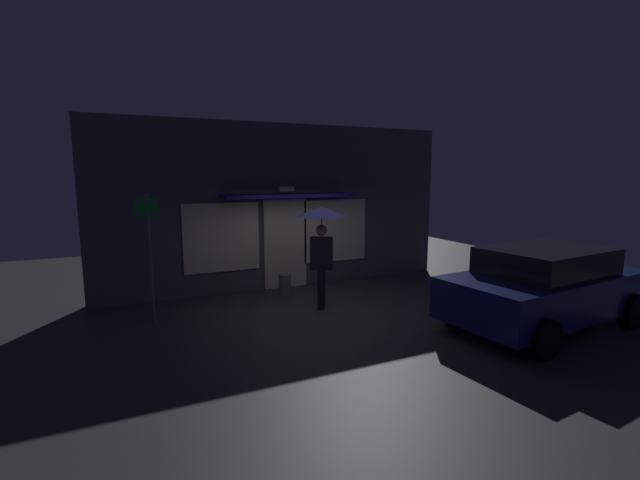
# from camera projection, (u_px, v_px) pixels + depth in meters

# --- Properties ---
(ground_plane) EXTENTS (18.00, 18.00, 0.00)m
(ground_plane) POSITION_uv_depth(u_px,v_px,m) (324.00, 311.00, 8.94)
(ground_plane) COLOR #38353A
(building_facade) EXTENTS (8.89, 1.00, 4.01)m
(building_facade) POSITION_uv_depth(u_px,v_px,m) (283.00, 207.00, 10.73)
(building_facade) COLOR #4C4C56
(building_facade) RESTS_ON ground
(person_with_umbrella) EXTENTS (1.05, 1.05, 2.14)m
(person_with_umbrella) POSITION_uv_depth(u_px,v_px,m) (322.00, 230.00, 8.95)
(person_with_umbrella) COLOR black
(person_with_umbrella) RESTS_ON ground
(parked_car) EXTENTS (4.10, 2.30, 1.48)m
(parked_car) POSITION_uv_depth(u_px,v_px,m) (544.00, 286.00, 7.98)
(parked_car) COLOR navy
(parked_car) RESTS_ON ground
(street_sign_post) EXTENTS (0.40, 0.07, 2.45)m
(street_sign_post) POSITION_uv_depth(u_px,v_px,m) (150.00, 251.00, 8.09)
(street_sign_post) COLOR #595B60
(street_sign_post) RESTS_ON ground
(sidewalk_bollard) EXTENTS (0.29, 0.29, 0.49)m
(sidewalk_bollard) POSITION_uv_depth(u_px,v_px,m) (285.00, 284.00, 10.16)
(sidewalk_bollard) COLOR slate
(sidewalk_bollard) RESTS_ON ground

